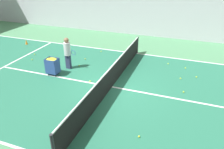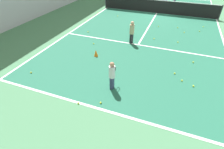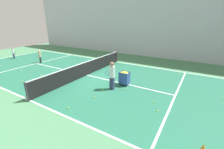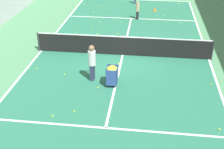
# 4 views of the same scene
# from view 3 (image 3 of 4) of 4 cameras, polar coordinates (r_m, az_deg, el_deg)

# --- Properties ---
(ground_plane) EXTENTS (36.07, 36.07, 0.00)m
(ground_plane) POSITION_cam_3_polar(r_m,az_deg,el_deg) (11.90, -9.50, -0.26)
(ground_plane) COLOR #477F56
(court_playing_area) EXTENTS (9.30, 23.76, 0.00)m
(court_playing_area) POSITION_cam_3_polar(r_m,az_deg,el_deg) (11.89, -9.50, -0.26)
(court_playing_area) COLOR #23664C
(court_playing_area) RESTS_ON ground
(line_baseline_near) EXTENTS (9.30, 0.10, 0.00)m
(line_baseline_near) POSITION_cam_3_polar(r_m,az_deg,el_deg) (21.40, -34.67, 5.46)
(line_baseline_near) COLOR white
(line_baseline_near) RESTS_ON ground
(line_sideline_left) EXTENTS (0.10, 23.76, 0.00)m
(line_sideline_left) POSITION_cam_3_polar(r_m,az_deg,el_deg) (15.53, 1.65, 4.79)
(line_sideline_left) COLOR white
(line_sideline_left) RESTS_ON ground
(line_sideline_right) EXTENTS (0.10, 23.76, 0.00)m
(line_sideline_right) POSITION_cam_3_polar(r_m,az_deg,el_deg) (9.21, -28.70, -8.73)
(line_sideline_right) COLOR white
(line_sideline_right) RESTS_ON ground
(line_service_near) EXTENTS (9.30, 0.10, 0.00)m
(line_service_near) POSITION_cam_3_polar(r_m,az_deg,el_deg) (16.75, -26.85, 3.76)
(line_service_near) COLOR white
(line_service_near) RESTS_ON ground
(line_service_far) EXTENTS (9.30, 0.10, 0.00)m
(line_service_far) POSITION_cam_3_polar(r_m,az_deg,el_deg) (9.36, 22.98, -7.35)
(line_service_far) COLOR white
(line_service_far) RESTS_ON ground
(line_centre_service) EXTENTS (0.10, 13.07, 0.00)m
(line_centre_service) POSITION_cam_3_polar(r_m,az_deg,el_deg) (11.89, -9.50, -0.24)
(line_centre_service) COLOR white
(line_centre_service) RESTS_ON ground
(hall_enclosure_left) EXTENTS (0.15, 32.37, 8.77)m
(hall_enclosure_left) POSITION_cam_3_polar(r_m,az_deg,el_deg) (18.80, 8.63, 20.70)
(hall_enclosure_left) COLOR silver
(hall_enclosure_left) RESTS_ON ground
(tennis_net) EXTENTS (9.60, 0.10, 1.10)m
(tennis_net) POSITION_cam_3_polar(r_m,az_deg,el_deg) (11.72, -9.66, 2.34)
(tennis_net) COLOR #2D2D33
(tennis_net) RESTS_ON ground
(player_near_baseline) EXTENTS (0.26, 0.58, 1.20)m
(player_near_baseline) POSITION_cam_3_polar(r_m,az_deg,el_deg) (20.21, -33.51, 7.03)
(player_near_baseline) COLOR #2D3351
(player_near_baseline) RESTS_ON ground
(coach_at_net) EXTENTS (0.39, 0.70, 1.76)m
(coach_at_net) POSITION_cam_3_polar(r_m,az_deg,el_deg) (9.02, -0.03, 0.25)
(coach_at_net) COLOR #2D3351
(coach_at_net) RESTS_ON ground
(child_midcourt) EXTENTS (0.33, 0.33, 1.30)m
(child_midcourt) POSITION_cam_3_polar(r_m,az_deg,el_deg) (16.76, -25.83, 6.54)
(child_midcourt) COLOR black
(child_midcourt) RESTS_ON ground
(ball_cart) EXTENTS (0.49, 0.62, 0.92)m
(ball_cart) POSITION_cam_3_polar(r_m,az_deg,el_deg) (9.78, 4.75, -0.49)
(ball_cart) COLOR #2D478C
(ball_cart) RESTS_ON ground
(training_cone_0) EXTENTS (0.18, 0.18, 0.33)m
(training_cone_0) POSITION_cam_3_polar(r_m,az_deg,el_deg) (6.13, 31.41, -22.67)
(training_cone_0) COLOR orange
(training_cone_0) RESTS_ON ground
(training_cone_1) EXTENTS (0.21, 0.21, 0.34)m
(training_cone_1) POSITION_cam_3_polar(r_m,az_deg,el_deg) (19.30, -26.05, 6.29)
(training_cone_1) COLOR orange
(training_cone_1) RESTS_ON ground
(tennis_ball_1) EXTENTS (0.07, 0.07, 0.07)m
(tennis_ball_1) POSITION_cam_3_polar(r_m,az_deg,el_deg) (18.75, -22.12, 6.06)
(tennis_ball_1) COLOR yellow
(tennis_ball_1) RESTS_ON ground
(tennis_ball_2) EXTENTS (0.07, 0.07, 0.07)m
(tennis_ball_2) POSITION_cam_3_polar(r_m,az_deg,el_deg) (7.54, 16.86, -13.13)
(tennis_ball_2) COLOR yellow
(tennis_ball_2) RESTS_ON ground
(tennis_ball_3) EXTENTS (0.07, 0.07, 0.07)m
(tennis_ball_3) POSITION_cam_3_polar(r_m,az_deg,el_deg) (21.20, -34.16, 5.55)
(tennis_ball_3) COLOR yellow
(tennis_ball_3) RESTS_ON ground
(tennis_ball_4) EXTENTS (0.07, 0.07, 0.07)m
(tennis_ball_4) POSITION_cam_3_polar(r_m,az_deg,el_deg) (17.75, -9.18, 6.57)
(tennis_ball_4) COLOR yellow
(tennis_ball_4) RESTS_ON ground
(tennis_ball_5) EXTENTS (0.07, 0.07, 0.07)m
(tennis_ball_5) POSITION_cam_3_polar(r_m,az_deg,el_deg) (12.34, -31.10, -2.03)
(tennis_ball_5) COLOR yellow
(tennis_ball_5) RESTS_ON ground
(tennis_ball_6) EXTENTS (0.07, 0.07, 0.07)m
(tennis_ball_6) POSITION_cam_3_polar(r_m,az_deg,el_deg) (14.11, 10.98, 3.02)
(tennis_ball_6) COLOR yellow
(tennis_ball_6) RESTS_ON ground
(tennis_ball_7) EXTENTS (0.07, 0.07, 0.07)m
(tennis_ball_7) POSITION_cam_3_polar(r_m,az_deg,el_deg) (12.85, -25.40, -0.26)
(tennis_ball_7) COLOR yellow
(tennis_ball_7) RESTS_ON ground
(tennis_ball_8) EXTENTS (0.07, 0.07, 0.07)m
(tennis_ball_8) POSITION_cam_3_polar(r_m,az_deg,el_deg) (18.33, -16.52, 6.42)
(tennis_ball_8) COLOR yellow
(tennis_ball_8) RESTS_ON ground
(tennis_ball_11) EXTENTS (0.07, 0.07, 0.07)m
(tennis_ball_11) POSITION_cam_3_polar(r_m,az_deg,el_deg) (14.82, -31.31, 1.23)
(tennis_ball_11) COLOR yellow
(tennis_ball_11) RESTS_ON ground
(tennis_ball_12) EXTENTS (0.07, 0.07, 0.07)m
(tennis_ball_12) POSITION_cam_3_polar(r_m,az_deg,el_deg) (17.78, -36.76, 2.85)
(tennis_ball_12) COLOR yellow
(tennis_ball_12) RESTS_ON ground
(tennis_ball_13) EXTENTS (0.07, 0.07, 0.07)m
(tennis_ball_13) POSITION_cam_3_polar(r_m,az_deg,el_deg) (13.74, -21.53, 1.51)
(tennis_ball_13) COLOR yellow
(tennis_ball_13) RESTS_ON ground
(tennis_ball_14) EXTENTS (0.07, 0.07, 0.07)m
(tennis_ball_14) POSITION_cam_3_polar(r_m,az_deg,el_deg) (16.54, -3.61, 5.81)
(tennis_ball_14) COLOR yellow
(tennis_ball_14) RESTS_ON ground
(tennis_ball_15) EXTENTS (0.07, 0.07, 0.07)m
(tennis_ball_15) POSITION_cam_3_polar(r_m,az_deg,el_deg) (21.77, -32.79, 6.10)
(tennis_ball_15) COLOR yellow
(tennis_ball_15) RESTS_ON ground
(tennis_ball_17) EXTENTS (0.07, 0.07, 0.07)m
(tennis_ball_17) POSITION_cam_3_polar(r_m,az_deg,el_deg) (11.11, -5.13, -1.32)
(tennis_ball_17) COLOR yellow
(tennis_ball_17) RESTS_ON ground
(tennis_ball_18) EXTENTS (0.07, 0.07, 0.07)m
(tennis_ball_18) POSITION_cam_3_polar(r_m,az_deg,el_deg) (9.26, -3.61, -5.77)
(tennis_ball_18) COLOR yellow
(tennis_ball_18) RESTS_ON ground
(tennis_ball_19) EXTENTS (0.07, 0.07, 0.07)m
(tennis_ball_19) POSITION_cam_3_polar(r_m,az_deg,el_deg) (15.21, -8.38, 4.39)
(tennis_ball_19) COLOR yellow
(tennis_ball_19) RESTS_ON ground
(tennis_ball_20) EXTENTS (0.07, 0.07, 0.07)m
(tennis_ball_20) POSITION_cam_3_polar(r_m,az_deg,el_deg) (15.49, -26.87, 2.70)
(tennis_ball_20) COLOR yellow
(tennis_ball_20) RESTS_ON ground
(tennis_ball_21) EXTENTS (0.07, 0.07, 0.07)m
(tennis_ball_21) POSITION_cam_3_polar(r_m,az_deg,el_deg) (8.48, -6.80, -8.42)
(tennis_ball_21) COLOR yellow
(tennis_ball_21) RESTS_ON ground
(tennis_ball_22) EXTENTS (0.07, 0.07, 0.07)m
(tennis_ball_22) POSITION_cam_3_polar(r_m,az_deg,el_deg) (13.26, -28.84, -0.25)
(tennis_ball_22) COLOR yellow
(tennis_ball_22) RESTS_ON ground
(tennis_ball_24) EXTENTS (0.07, 0.07, 0.07)m
(tennis_ball_24) POSITION_cam_3_polar(r_m,az_deg,el_deg) (13.22, 24.21, 0.45)
(tennis_ball_24) COLOR yellow
(tennis_ball_24) RESTS_ON ground
(tennis_ball_25) EXTENTS (0.07, 0.07, 0.07)m
(tennis_ball_25) POSITION_cam_3_polar(r_m,az_deg,el_deg) (8.26, 15.53, -9.88)
(tennis_ball_25) COLOR yellow
(tennis_ball_25) RESTS_ON ground
(tennis_ball_27) EXTENTS (0.07, 0.07, 0.07)m
(tennis_ball_27) POSITION_cam_3_polar(r_m,az_deg,el_deg) (9.37, 5.18, -5.49)
(tennis_ball_27) COLOR yellow
(tennis_ball_27) RESTS_ON ground
(tennis_ball_28) EXTENTS (0.07, 0.07, 0.07)m
(tennis_ball_28) POSITION_cam_3_polar(r_m,az_deg,el_deg) (11.40, -29.85, -3.44)
(tennis_ball_28) COLOR yellow
(tennis_ball_28) RESTS_ON ground
(tennis_ball_30) EXTENTS (0.07, 0.07, 0.07)m
(tennis_ball_30) POSITION_cam_3_polar(r_m,az_deg,el_deg) (22.41, -25.15, 7.70)
(tennis_ball_30) COLOR yellow
(tennis_ball_30) RESTS_ON ground
(tennis_ball_31) EXTENTS (0.07, 0.07, 0.07)m
(tennis_ball_31) POSITION_cam_3_polar(r_m,az_deg,el_deg) (7.77, -16.33, -11.99)
(tennis_ball_31) COLOR yellow
(tennis_ball_31) RESTS_ON ground
(tennis_ball_32) EXTENTS (0.07, 0.07, 0.07)m
(tennis_ball_32) POSITION_cam_3_polar(r_m,az_deg,el_deg) (10.23, 36.85, -7.41)
(tennis_ball_32) COLOR yellow
(tennis_ball_32) RESTS_ON ground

